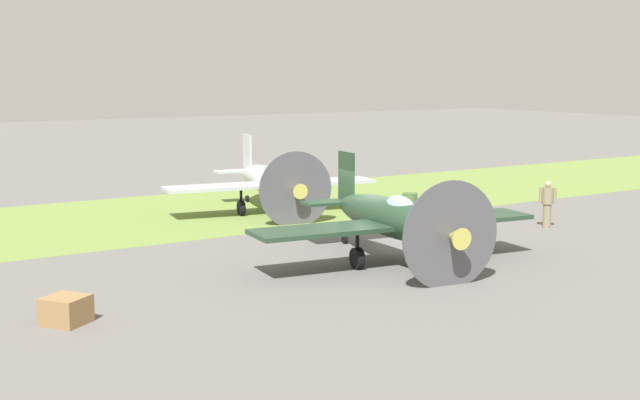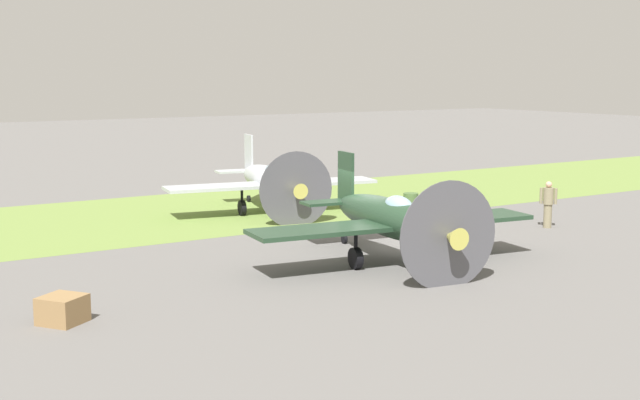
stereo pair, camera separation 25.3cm
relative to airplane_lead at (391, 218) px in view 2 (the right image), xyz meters
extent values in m
plane|color=#605E5B|center=(-1.03, -2.43, -1.36)|extent=(160.00, 160.00, 0.00)
cube|color=olive|center=(-1.03, -11.84, -1.35)|extent=(120.00, 11.00, 0.01)
ellipsoid|color=#233D28|center=(-0.02, -0.15, 0.01)|extent=(1.98, 6.48, 1.16)
cube|color=#233D28|center=(0.03, 0.23, -0.14)|extent=(9.15, 2.74, 0.13)
cube|color=#233D28|center=(-0.39, -3.03, 0.85)|extent=(0.23, 1.04, 1.78)
cube|color=#233D28|center=(-0.39, -3.03, 0.10)|extent=(3.09, 1.23, 0.09)
cone|color=#B7B24C|center=(0.42, 3.25, 0.01)|extent=(0.68, 0.73, 0.60)
cylinder|color=#4C4C51|center=(0.40, 3.07, 0.01)|extent=(2.99, 0.42, 3.01)
ellipsoid|color=#8CB2C6|center=(0.05, 0.41, 0.41)|extent=(0.82, 1.39, 0.66)
cylinder|color=black|center=(-1.31, 0.50, -1.04)|extent=(0.29, 0.66, 0.64)
cylinder|color=black|center=(-1.31, 0.50, -0.59)|extent=(0.11, 0.11, 0.90)
cylinder|color=black|center=(1.39, 0.14, -1.04)|extent=(0.29, 0.66, 0.64)
cylinder|color=black|center=(1.39, 0.14, -0.59)|extent=(0.11, 0.11, 0.90)
cylinder|color=black|center=(-0.41, -3.13, -1.21)|extent=(0.15, 0.31, 0.30)
ellipsoid|color=#B2B7BC|center=(-1.47, -10.25, -0.04)|extent=(2.21, 6.30, 1.13)
cube|color=#B2B7BC|center=(-1.41, -9.89, -0.17)|extent=(8.88, 3.08, 0.13)
cube|color=#B2B7BC|center=(-1.97, -13.03, 0.78)|extent=(0.27, 1.00, 1.73)
cube|color=#B2B7BC|center=(-1.97, -13.03, 0.06)|extent=(3.01, 1.32, 0.09)
cone|color=#B7B24C|center=(-0.88, -6.98, -0.04)|extent=(0.69, 0.73, 0.58)
cylinder|color=#4C4C51|center=(-0.91, -7.15, -0.04)|extent=(2.87, 0.55, 2.91)
ellipsoid|color=#8CB2C6|center=(-1.37, -9.71, 0.36)|extent=(0.85, 1.37, 0.64)
cylinder|color=black|center=(-2.69, -9.56, -1.05)|extent=(0.31, 0.65, 0.62)
cylinder|color=black|center=(-2.69, -9.56, -0.61)|extent=(0.11, 0.11, 0.87)
cylinder|color=black|center=(-0.09, -10.03, -1.05)|extent=(0.31, 0.65, 0.62)
cylinder|color=black|center=(-0.09, -10.03, -0.61)|extent=(0.11, 0.11, 0.87)
cylinder|color=black|center=(-1.99, -13.12, -1.21)|extent=(0.16, 0.31, 0.29)
cylinder|color=#847A5B|center=(-8.42, -1.57, -0.92)|extent=(0.30, 0.30, 0.88)
cylinder|color=#847A5B|center=(-8.42, -1.57, -0.17)|extent=(0.38, 0.38, 0.62)
sphere|color=tan|center=(-8.42, -1.57, 0.26)|extent=(0.23, 0.23, 0.23)
cylinder|color=#847A5B|center=(-8.59, -1.37, -0.17)|extent=(0.11, 0.11, 0.59)
cylinder|color=#847A5B|center=(-8.26, -1.77, -0.17)|extent=(0.11, 0.11, 0.59)
cylinder|color=#476633|center=(-5.86, -6.47, -0.91)|extent=(0.60, 0.60, 0.90)
cube|color=olive|center=(10.15, 1.02, -1.04)|extent=(1.25, 1.25, 0.64)
camera|label=1|loc=(15.40, 19.93, 4.33)|focal=47.61mm
camera|label=2|loc=(15.19, 20.07, 4.33)|focal=47.61mm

